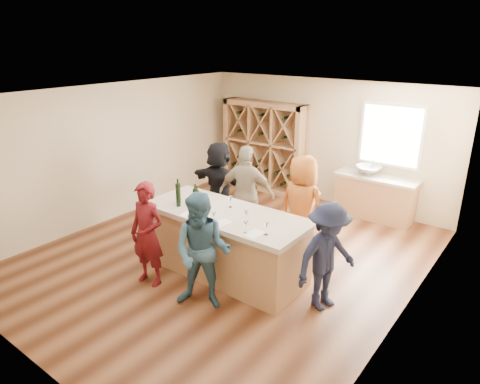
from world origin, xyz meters
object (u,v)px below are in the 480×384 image
Objects in this scene: person_near_right at (202,252)px; person_far_right at (302,206)px; tasting_counter_base at (225,245)px; wine_bottle_c at (197,198)px; wine_bottle_d at (196,199)px; person_server at (327,257)px; wine_bottle_a at (178,193)px; person_far_mid at (247,194)px; sink at (368,170)px; person_far_left at (219,184)px; person_near_left at (147,234)px; wine_bottle_b at (178,197)px; wine_rack at (264,147)px.

person_far_right is at bearing 57.01° from person_near_right.
wine_bottle_c is at bearing -169.98° from tasting_counter_base.
person_server is at bearing 8.42° from wine_bottle_d.
wine_bottle_d reaches higher than wine_bottle_c.
person_far_mid is at bearing 74.84° from wine_bottle_a.
sink is 3.15m from person_far_left.
person_far_mid is at bearing 11.62° from person_far_right.
tasting_counter_base is 1.73m from person_server.
person_near_left is at bearing 132.37° from person_server.
person_far_left reaches higher than person_server.
person_far_mid reaches higher than tasting_counter_base.
sink is 3.68m from person_server.
wine_bottle_c is at bearing 36.47° from wine_bottle_b.
tasting_counter_base is 1.00m from person_near_right.
person_server is 1.60m from person_far_right.
wine_bottle_b reaches higher than tasting_counter_base.
person_far_mid reaches higher than wine_bottle_d.
wine_bottle_d is at bearing 59.44° from person_near_left.
wine_bottle_d is 1.11m from person_near_right.
sink is 0.32× the size of person_near_right.
person_near_right reaches higher than person_server.
wine_rack is 4.84m from person_near_left.
wine_bottle_d is at bearing -60.84° from wine_bottle_c.
person_near_left is 2.16m from person_far_mid.
wine_bottle_a is 0.40m from wine_bottle_d.
person_server is (2.47, 1.07, -0.03)m from person_near_left.
wine_bottle_b is at bearing 80.78° from person_near_left.
wine_bottle_d is at bearing 117.43° from person_server.
wine_rack is 1.26× the size of person_far_left.
wine_bottle_b is (-1.60, -3.98, 0.22)m from sink.
person_near_right is at bearing 92.82° from person_far_mid.
wine_bottle_a is 0.20× the size of person_near_left.
wine_bottle_a is 0.15m from wine_bottle_b.
person_server reaches higher than wine_bottle_d.
person_far_left reaches higher than wine_bottle_b.
person_near_right is at bearing -4.81° from person_near_left.
person_near_right reaches higher than wine_bottle_b.
wine_rack reaches higher than person_far_right.
person_far_mid reaches higher than wine_bottle_a.
person_far_right is at bearing 64.50° from tasting_counter_base.
sink is 1.63× the size of wine_bottle_a.
wine_bottle_b is at bearing -160.10° from tasting_counter_base.
person_far_left is (-1.94, 0.11, -0.03)m from person_far_right.
wine_bottle_c is (-1.35, -3.80, 0.20)m from sink.
sink is 4.04m from wine_bottle_c.
wine_rack is 2.70m from sink.
wine_bottle_c is 0.15× the size of person_far_left.
wine_bottle_a reaches higher than wine_bottle_c.
wine_bottle_b is at bearing 110.29° from person_far_left.
wine_rack is 4.21m from wine_bottle_d.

